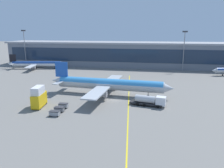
# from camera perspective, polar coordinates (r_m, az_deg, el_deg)

# --- Properties ---
(ground_plane) EXTENTS (700.00, 700.00, 0.00)m
(ground_plane) POSITION_cam_1_polar(r_m,az_deg,el_deg) (73.97, 0.39, -4.12)
(ground_plane) COLOR slate
(apron_lead_in_line) EXTENTS (8.10, 79.65, 0.01)m
(apron_lead_in_line) POSITION_cam_1_polar(r_m,az_deg,el_deg) (75.23, 4.27, -3.85)
(apron_lead_in_line) COLOR yellow
(apron_lead_in_line) RESTS_ON ground_plane
(terminal_building) EXTENTS (196.63, 21.64, 15.16)m
(terminal_building) POSITION_cam_1_polar(r_m,az_deg,el_deg) (143.08, 11.94, 7.31)
(terminal_building) COLOR slate
(terminal_building) RESTS_ON ground_plane
(main_airliner) EXTENTS (44.78, 35.71, 11.17)m
(main_airliner) POSITION_cam_1_polar(r_m,az_deg,el_deg) (78.95, -0.81, -0.06)
(main_airliner) COLOR #B2B7BC
(main_airliner) RESTS_ON ground_plane
(fuel_tanker) EXTENTS (11.07, 4.35, 3.25)m
(fuel_tanker) POSITION_cam_1_polar(r_m,az_deg,el_deg) (68.78, 9.65, -4.17)
(fuel_tanker) COLOR #232326
(fuel_tanker) RESTS_ON ground_plane
(catering_lift) EXTENTS (3.28, 7.05, 6.30)m
(catering_lift) POSITION_cam_1_polar(r_m,az_deg,el_deg) (70.20, -18.14, -3.17)
(catering_lift) COLOR yellow
(catering_lift) RESTS_ON ground_plane
(baggage_cart_0) EXTENTS (2.68, 1.67, 1.48)m
(baggage_cart_0) POSITION_cam_1_polar(r_m,az_deg,el_deg) (62.38, -14.38, -7.22)
(baggage_cart_0) COLOR gray
(baggage_cart_0) RESTS_ON ground_plane
(baggage_cart_1) EXTENTS (2.68, 1.67, 1.48)m
(baggage_cart_1) POSITION_cam_1_polar(r_m,az_deg,el_deg) (65.13, -13.27, -6.26)
(baggage_cart_1) COLOR #595B60
(baggage_cart_1) RESTS_ON ground_plane
(baggage_cart_2) EXTENTS (2.68, 1.67, 1.48)m
(baggage_cart_2) POSITION_cam_1_polar(r_m,az_deg,el_deg) (67.92, -12.25, -5.37)
(baggage_cart_2) COLOR gray
(baggage_cart_2) RESTS_ON ground_plane
(commuter_jet_near) EXTENTS (33.90, 27.16, 8.61)m
(commuter_jet_near) POSITION_cam_1_polar(r_m,az_deg,el_deg) (140.74, -18.66, 4.89)
(commuter_jet_near) COLOR silver
(commuter_jet_near) RESTS_ON ground_plane
(apron_light_mast_0) EXTENTS (2.80, 0.50, 22.58)m
(apron_light_mast_0) POSITION_cam_1_polar(r_m,az_deg,el_deg) (152.97, -21.34, 9.20)
(apron_light_mast_0) COLOR gray
(apron_light_mast_0) RESTS_ON ground_plane
(apron_light_mast_1) EXTENTS (2.80, 0.50, 22.06)m
(apron_light_mast_1) POSITION_cam_1_polar(r_m,az_deg,el_deg) (131.70, 17.84, 8.80)
(apron_light_mast_1) COLOR gray
(apron_light_mast_1) RESTS_ON ground_plane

